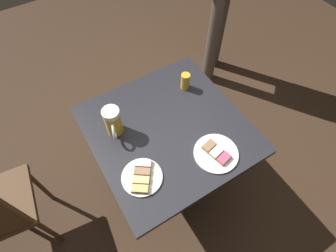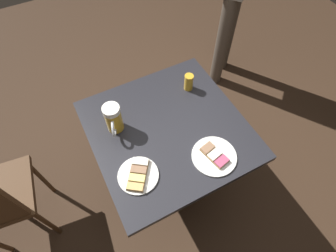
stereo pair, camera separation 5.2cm
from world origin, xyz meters
name	(u,v)px [view 2 (the right image)]	position (x,y,z in m)	size (l,w,h in m)	color
ground_plane	(168,183)	(0.00, 0.00, 0.00)	(6.00, 6.00, 0.00)	#382619
cafe_table	(168,143)	(0.00, 0.00, 0.62)	(0.80, 0.81, 0.77)	black
plate_near	(138,175)	(0.25, 0.18, 0.78)	(0.20, 0.20, 0.03)	white
plate_far	(214,156)	(-0.12, 0.26, 0.78)	(0.22, 0.22, 0.03)	white
beer_mug	(113,119)	(0.25, -0.13, 0.86)	(0.09, 0.14, 0.17)	gold
beer_glass_small	(189,82)	(-0.24, -0.20, 0.82)	(0.05, 0.05, 0.10)	gold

